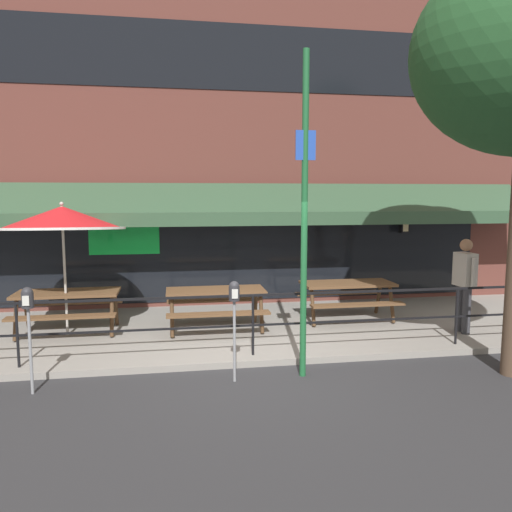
{
  "coord_description": "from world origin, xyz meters",
  "views": [
    {
      "loc": [
        -1.2,
        -7.18,
        2.59
      ],
      "look_at": [
        0.27,
        1.6,
        1.5
      ],
      "focal_mm": 35.0,
      "sensor_mm": 36.0,
      "label": 1
    }
  ],
  "objects_px": {
    "parking_meter_near": "(28,308)",
    "pedestrian_walking": "(464,281)",
    "picnic_table_left": "(68,300)",
    "picnic_table_centre": "(216,298)",
    "picnic_table_right": "(347,290)",
    "street_sign_pole": "(304,214)",
    "parking_meter_far": "(234,301)",
    "patio_umbrella_left": "(62,219)"
  },
  "relations": [
    {
      "from": "picnic_table_right",
      "to": "pedestrian_walking",
      "type": "distance_m",
      "value": 2.17
    },
    {
      "from": "pedestrian_walking",
      "to": "parking_meter_near",
      "type": "height_order",
      "value": "pedestrian_walking"
    },
    {
      "from": "patio_umbrella_left",
      "to": "parking_meter_far",
      "type": "relative_size",
      "value": 1.67
    },
    {
      "from": "picnic_table_right",
      "to": "parking_meter_far",
      "type": "relative_size",
      "value": 1.27
    },
    {
      "from": "picnic_table_left",
      "to": "parking_meter_far",
      "type": "distance_m",
      "value": 3.76
    },
    {
      "from": "picnic_table_right",
      "to": "picnic_table_centre",
      "type": "bearing_deg",
      "value": -173.38
    },
    {
      "from": "patio_umbrella_left",
      "to": "street_sign_pole",
      "type": "distance_m",
      "value": 4.41
    },
    {
      "from": "parking_meter_far",
      "to": "street_sign_pole",
      "type": "distance_m",
      "value": 1.54
    },
    {
      "from": "pedestrian_walking",
      "to": "parking_meter_near",
      "type": "distance_m",
      "value": 7.18
    },
    {
      "from": "picnic_table_left",
      "to": "parking_meter_near",
      "type": "xyz_separation_m",
      "value": [
        0.04,
        -2.58,
        0.44
      ]
    },
    {
      "from": "patio_umbrella_left",
      "to": "pedestrian_walking",
      "type": "bearing_deg",
      "value": -8.0
    },
    {
      "from": "picnic_table_left",
      "to": "pedestrian_walking",
      "type": "distance_m",
      "value": 7.17
    },
    {
      "from": "picnic_table_right",
      "to": "parking_meter_near",
      "type": "height_order",
      "value": "parking_meter_near"
    },
    {
      "from": "patio_umbrella_left",
      "to": "parking_meter_near",
      "type": "distance_m",
      "value": 2.66
    },
    {
      "from": "picnic_table_right",
      "to": "parking_meter_far",
      "type": "xyz_separation_m",
      "value": [
        -2.59,
        -2.66,
        0.44
      ]
    },
    {
      "from": "pedestrian_walking",
      "to": "parking_meter_far",
      "type": "height_order",
      "value": "pedestrian_walking"
    },
    {
      "from": "street_sign_pole",
      "to": "parking_meter_far",
      "type": "bearing_deg",
      "value": -176.89
    },
    {
      "from": "picnic_table_centre",
      "to": "parking_meter_near",
      "type": "bearing_deg",
      "value": -137.96
    },
    {
      "from": "picnic_table_right",
      "to": "street_sign_pole",
      "type": "xyz_separation_m",
      "value": [
        -1.6,
        -2.6,
        1.62
      ]
    },
    {
      "from": "picnic_table_centre",
      "to": "pedestrian_walking",
      "type": "xyz_separation_m",
      "value": [
        4.42,
        -0.89,
        0.35
      ]
    },
    {
      "from": "picnic_table_left",
      "to": "parking_meter_far",
      "type": "relative_size",
      "value": 1.27
    },
    {
      "from": "pedestrian_walking",
      "to": "picnic_table_left",
      "type": "bearing_deg",
      "value": 171.01
    },
    {
      "from": "parking_meter_near",
      "to": "pedestrian_walking",
      "type": "bearing_deg",
      "value": 11.73
    },
    {
      "from": "picnic_table_centre",
      "to": "street_sign_pole",
      "type": "bearing_deg",
      "value": -65.39
    },
    {
      "from": "parking_meter_far",
      "to": "parking_meter_near",
      "type": "bearing_deg",
      "value": -179.91
    },
    {
      "from": "picnic_table_centre",
      "to": "parking_meter_near",
      "type": "xyz_separation_m",
      "value": [
        -2.61,
        -2.36,
        0.44
      ]
    },
    {
      "from": "picnic_table_left",
      "to": "parking_meter_near",
      "type": "distance_m",
      "value": 2.62
    },
    {
      "from": "picnic_table_left",
      "to": "picnic_table_centre",
      "type": "distance_m",
      "value": 2.66
    },
    {
      "from": "picnic_table_centre",
      "to": "patio_umbrella_left",
      "type": "height_order",
      "value": "patio_umbrella_left"
    },
    {
      "from": "picnic_table_centre",
      "to": "picnic_table_right",
      "type": "xyz_separation_m",
      "value": [
        2.65,
        0.31,
        0.0
      ]
    },
    {
      "from": "pedestrian_walking",
      "to": "parking_meter_far",
      "type": "xyz_separation_m",
      "value": [
        -4.36,
        -1.46,
        0.09
      ]
    },
    {
      "from": "picnic_table_left",
      "to": "picnic_table_right",
      "type": "xyz_separation_m",
      "value": [
        5.3,
        0.08,
        0.0
      ]
    },
    {
      "from": "picnic_table_left",
      "to": "picnic_table_right",
      "type": "distance_m",
      "value": 5.3
    },
    {
      "from": "picnic_table_right",
      "to": "street_sign_pole",
      "type": "height_order",
      "value": "street_sign_pole"
    },
    {
      "from": "picnic_table_centre",
      "to": "street_sign_pole",
      "type": "relative_size",
      "value": 0.4
    },
    {
      "from": "patio_umbrella_left",
      "to": "parking_meter_near",
      "type": "height_order",
      "value": "patio_umbrella_left"
    },
    {
      "from": "pedestrian_walking",
      "to": "parking_meter_far",
      "type": "bearing_deg",
      "value": -161.54
    },
    {
      "from": "patio_umbrella_left",
      "to": "parking_meter_far",
      "type": "bearing_deg",
      "value": -42.13
    },
    {
      "from": "picnic_table_centre",
      "to": "pedestrian_walking",
      "type": "distance_m",
      "value": 4.52
    },
    {
      "from": "pedestrian_walking",
      "to": "parking_meter_far",
      "type": "distance_m",
      "value": 4.6
    },
    {
      "from": "street_sign_pole",
      "to": "picnic_table_centre",
      "type": "bearing_deg",
      "value": 114.61
    },
    {
      "from": "picnic_table_centre",
      "to": "picnic_table_left",
      "type": "bearing_deg",
      "value": 175.17
    }
  ]
}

